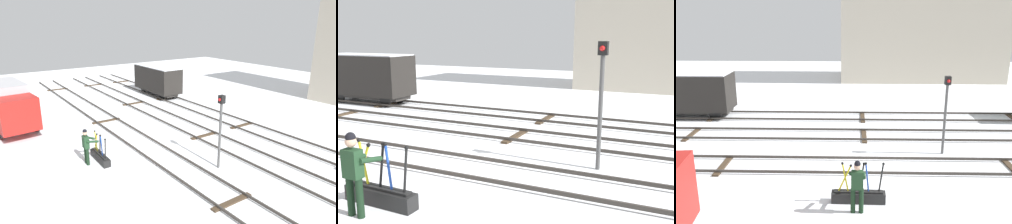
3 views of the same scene
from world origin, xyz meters
The scene contains 9 objects.
ground_plane centered at (0.00, 0.00, 0.00)m, with size 60.00×60.00×0.00m, color white.
track_main_line centered at (0.00, 0.00, 0.11)m, with size 44.00×1.94×0.18m.
track_siding_near centered at (0.00, 3.71, 0.11)m, with size 44.00×1.94×0.18m.
track_siding_far centered at (0.00, 6.92, 0.11)m, with size 44.00×1.94×0.18m.
switch_lever_frame centered at (-0.37, -2.70, 0.25)m, with size 1.81×0.39×1.45m.
rail_worker centered at (-0.42, -3.32, 1.00)m, with size 0.54×0.68×1.78m.
delivery_truck centered at (-7.79, -5.58, 1.62)m, with size 5.71×2.88×2.89m.
signal_post centered at (3.43, 1.60, 2.16)m, with size 0.24×0.32×3.49m.
freight_car_mid_siding centered at (-10.19, 6.92, 1.50)m, with size 5.00×1.97×2.64m.
Camera 1 is at (12.90, -7.76, 6.72)m, focal length 32.95 mm.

